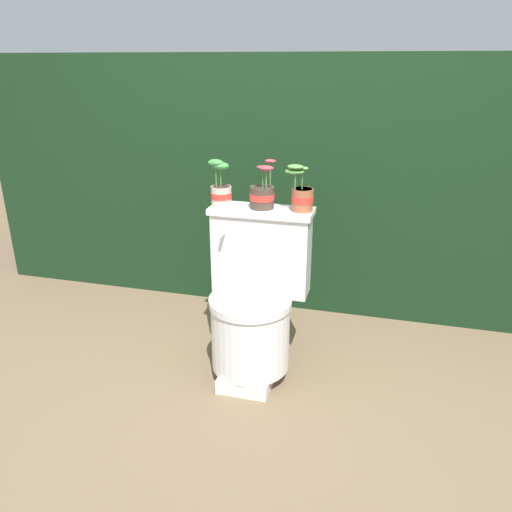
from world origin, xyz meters
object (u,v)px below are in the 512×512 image
object	(u,v)px
potted_plant_left	(221,190)
potted_plant_middle	(302,195)
toilet	(254,304)
potted_plant_midleft	(262,194)

from	to	relation	value
potted_plant_left	potted_plant_middle	bearing A→B (deg)	3.25
toilet	potted_plant_midleft	size ratio (longest dim) A/B	3.56
potted_plant_left	potted_plant_midleft	world-z (taller)	potted_plant_left
potted_plant_left	potted_plant_midleft	xyz separation A→B (m)	(0.20, 0.02, -0.01)
toilet	potted_plant_middle	bearing A→B (deg)	35.28
toilet	potted_plant_middle	world-z (taller)	potted_plant_middle
potted_plant_left	potted_plant_middle	world-z (taller)	potted_plant_left
potted_plant_midleft	potted_plant_middle	bearing A→B (deg)	0.21
potted_plant_middle	potted_plant_midleft	bearing A→B (deg)	-179.79
toilet	potted_plant_left	bearing A→B (deg)	150.12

